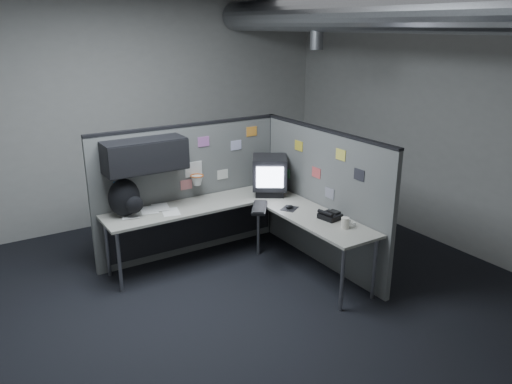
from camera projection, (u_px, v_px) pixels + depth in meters
room at (299, 92)px, 4.98m from camera, size 5.62×5.62×3.22m
partition_back at (179, 179)px, 5.91m from camera, size 2.44×0.42×1.63m
partition_right at (322, 197)px, 5.83m from camera, size 0.07×2.23×1.63m
desk at (231, 216)px, 5.80m from camera, size 2.31×2.11×0.73m
monitor at (270, 175)px, 6.16m from camera, size 0.57×0.57×0.47m
keyboard at (259, 208)px, 5.70m from camera, size 0.39×0.45×0.04m
mouse at (290, 208)px, 5.71m from camera, size 0.25×0.24×0.04m
phone at (330, 216)px, 5.41m from camera, size 0.22×0.24×0.10m
bottles at (348, 222)px, 5.24m from camera, size 0.11×0.15×0.07m
cup at (345, 223)px, 5.15m from camera, size 0.09×0.09×0.12m
papers at (153, 211)px, 5.63m from camera, size 0.66×0.49×0.01m
backpack at (125, 198)px, 5.43m from camera, size 0.38×0.35×0.43m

